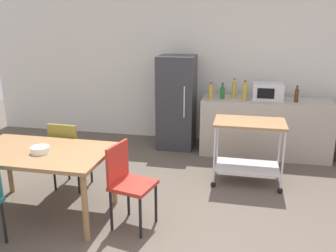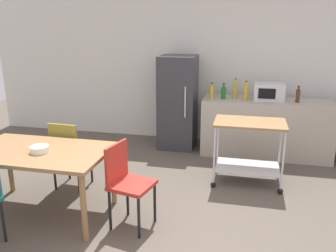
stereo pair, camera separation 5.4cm
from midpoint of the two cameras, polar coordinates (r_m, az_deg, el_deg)
The scene contains 15 objects.
ground_plane at distance 3.72m, azimuth 2.12°, elevation -17.55°, with size 12.00×12.00×0.00m, color brown.
back_wall at distance 6.29m, azimuth 7.81°, elevation 10.54°, with size 8.40×0.12×2.90m, color silver.
kitchen_counter at distance 5.88m, azimuth 15.65°, elevation -0.29°, with size 2.00×0.64×0.90m, color #A89E8E.
dining_table at distance 4.09m, azimuth -19.67°, elevation -4.71°, with size 1.50×0.90×0.75m.
chair_olive at distance 4.65m, azimuth -15.29°, elevation -3.77°, with size 0.42×0.42×0.89m.
chair_red at distance 3.71m, azimuth -6.25°, elevation -8.55°, with size 0.48×0.48×0.89m.
refrigerator at distance 5.98m, azimuth 1.85°, elevation 3.83°, with size 0.60×0.63×1.55m.
kitchen_cart at distance 4.75m, azimuth 13.17°, elevation -2.51°, with size 0.91×0.57×0.85m.
bottle_sesame_oil at distance 5.69m, azimuth 7.31°, elevation 5.44°, with size 0.07×0.07×0.25m.
bottle_soy_sauce at distance 5.70m, azimuth 9.16°, elevation 5.31°, with size 0.07×0.07×0.25m.
bottle_soda at distance 5.74m, azimuth 10.99°, elevation 5.66°, with size 0.06×0.06×0.32m.
bottle_sparkling_water at distance 5.66m, azimuth 12.66°, elevation 5.37°, with size 0.07×0.07×0.30m.
microwave at distance 5.77m, azimuth 16.18°, elevation 5.31°, with size 0.46×0.35×0.26m.
bottle_olive_oil at distance 5.73m, azimuth 20.38°, elevation 4.60°, with size 0.06×0.06×0.25m.
fruit_bowl at distance 3.98m, azimuth -19.56°, elevation -3.54°, with size 0.20×0.20×0.07m, color white.
Camera 2 is at (0.58, -3.03, 2.08)m, focal length 37.96 mm.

